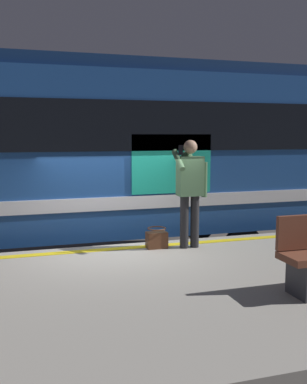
% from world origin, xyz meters
% --- Properties ---
extents(ground_plane, '(24.27, 24.27, 0.00)m').
position_xyz_m(ground_plane, '(0.00, 0.00, 0.00)').
color(ground_plane, '#4C4742').
extents(platform, '(12.61, 4.32, 1.05)m').
position_xyz_m(platform, '(0.00, 2.16, 0.53)').
color(platform, '#9E998E').
rests_on(platform, ground).
extents(safety_line, '(12.36, 0.16, 0.01)m').
position_xyz_m(safety_line, '(0.00, 0.30, 1.06)').
color(safety_line, yellow).
rests_on(safety_line, platform).
extents(track_rail_near, '(16.39, 0.08, 0.16)m').
position_xyz_m(track_rail_near, '(0.00, -1.37, 0.08)').
color(track_rail_near, slate).
rests_on(track_rail_near, ground).
extents(track_rail_far, '(16.39, 0.08, 0.16)m').
position_xyz_m(track_rail_far, '(0.00, -2.81, 0.08)').
color(track_rail_far, slate).
rests_on(track_rail_far, ground).
extents(train_carriage, '(11.18, 2.94, 4.12)m').
position_xyz_m(train_carriage, '(0.78, -2.09, 2.60)').
color(train_carriage, '#1E478C').
rests_on(train_carriage, ground).
extents(passenger, '(0.57, 0.55, 1.74)m').
position_xyz_m(passenger, '(-1.08, 0.53, 2.08)').
color(passenger, '#262628').
rests_on(passenger, platform).
extents(handbag, '(0.33, 0.30, 0.33)m').
position_xyz_m(handbag, '(-0.55, 0.42, 1.20)').
color(handbag, '#59331E').
rests_on(handbag, platform).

